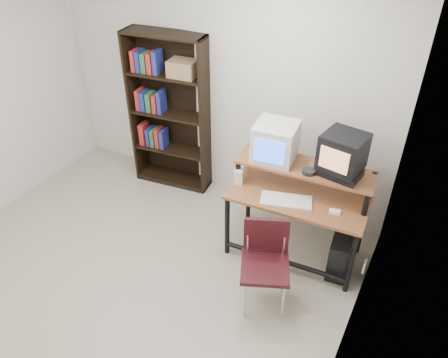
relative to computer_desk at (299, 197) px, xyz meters
The scene contains 17 objects.
floor 1.96m from the computer_desk, 133.02° to the right, with size 4.00×4.00×0.01m, color #A79F8A.
ceiling 2.64m from the computer_desk, 133.02° to the right, with size 4.00×4.00×0.01m, color white.
back_wall 1.54m from the computer_desk, 152.05° to the left, with size 4.00×0.01×2.60m, color beige.
right_wall 1.65m from the computer_desk, 60.67° to the right, with size 0.01×4.00×2.60m, color beige.
computer_desk is the anchor object (origin of this frame).
crt_monitor 0.57m from the computer_desk, 160.88° to the left, with size 0.43×0.43×0.37m.
vcr 0.46m from the computer_desk, 19.59° to the left, with size 0.36×0.26×0.08m, color black.
crt_tv 0.62m from the computer_desk, 23.24° to the left, with size 0.41×0.40×0.33m.
cd_spindle 0.30m from the computer_desk, ahead, with size 0.12×0.12×0.05m, color #26262B.
keyboard 0.19m from the computer_desk, 111.41° to the right, with size 0.47×0.21×0.04m, color silver.
mousepad 0.39m from the computer_desk, 19.75° to the right, with size 0.22×0.18×0.01m, color black.
mouse 0.40m from the computer_desk, 17.64° to the right, with size 0.10×0.06×0.03m, color white.
desk_speaker 0.60m from the computer_desk, 168.10° to the right, with size 0.08×0.07×0.17m, color silver.
pc_tower 0.69m from the computer_desk, ahead, with size 0.20×0.45×0.42m, color black.
school_chair 0.72m from the computer_desk, 92.18° to the right, with size 0.54×0.54×0.83m.
bookshelf 1.89m from the computer_desk, 163.92° to the left, with size 0.97×0.43×1.87m.
wall_outlet 0.86m from the computer_desk, 14.24° to the right, with size 0.02×0.08×0.12m, color beige.
Camera 1 is at (2.20, -1.91, 3.21)m, focal length 35.00 mm.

